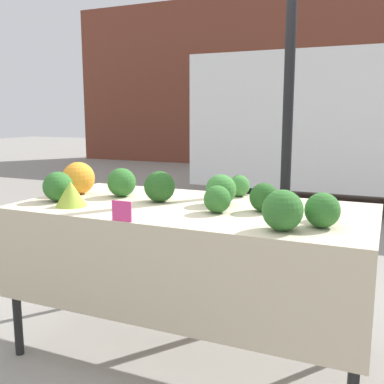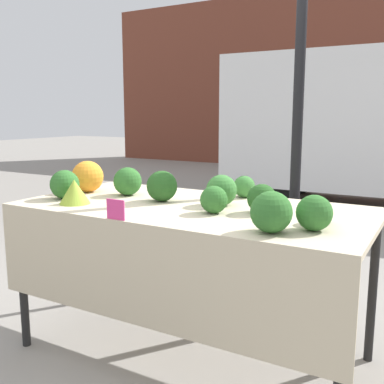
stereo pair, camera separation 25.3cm
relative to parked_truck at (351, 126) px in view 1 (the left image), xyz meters
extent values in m
plane|color=gray|center=(-0.44, -5.06, -1.24)|extent=(40.00, 40.00, 0.00)
cube|color=brown|center=(-0.44, 4.85, 1.04)|extent=(16.00, 0.60, 4.56)
cylinder|color=black|center=(-0.07, -4.30, -0.07)|extent=(0.07, 0.07, 2.34)
cube|color=white|center=(-0.50, 0.00, 0.08)|extent=(3.59, 1.88, 1.98)
cylinder|color=black|center=(-1.49, -0.76, -0.87)|extent=(0.73, 0.22, 0.73)
cylinder|color=black|center=(-1.49, 0.76, -0.87)|extent=(0.73, 0.22, 0.73)
cube|color=beige|center=(-0.44, -5.06, -0.35)|extent=(2.01, 0.99, 0.03)
cube|color=beige|center=(-0.44, -5.55, -0.61)|extent=(2.01, 0.01, 0.50)
cylinder|color=black|center=(-1.38, -5.49, -0.80)|extent=(0.05, 0.05, 0.88)
cylinder|color=black|center=(0.50, -5.49, -0.80)|extent=(0.05, 0.05, 0.88)
cylinder|color=black|center=(-1.38, -4.62, -0.80)|extent=(0.05, 0.05, 0.88)
cylinder|color=black|center=(0.50, -4.62, -0.80)|extent=(0.05, 0.05, 0.88)
sphere|color=orange|center=(-1.28, -5.00, -0.23)|extent=(0.21, 0.21, 0.21)
cone|color=#93B238|center=(-1.07, -5.34, -0.26)|extent=(0.18, 0.18, 0.14)
sphere|color=#2D6628|center=(0.15, -5.40, -0.24)|extent=(0.19, 0.19, 0.19)
sphere|color=#2D6628|center=(-1.23, -5.26, -0.24)|extent=(0.18, 0.18, 0.18)
sphere|color=#387533|center=(-0.29, -4.67, -0.26)|extent=(0.14, 0.14, 0.14)
sphere|color=#2D6628|center=(0.31, -5.27, -0.25)|extent=(0.16, 0.16, 0.16)
sphere|color=#336B2D|center=(0.30, -5.12, -0.28)|extent=(0.11, 0.11, 0.11)
sphere|color=#387533|center=(-0.30, -4.96, -0.24)|extent=(0.18, 0.18, 0.18)
sphere|color=#2D6628|center=(-0.25, -5.17, -0.26)|extent=(0.15, 0.15, 0.15)
sphere|color=#23511E|center=(-0.67, -5.03, -0.24)|extent=(0.19, 0.19, 0.19)
sphere|color=#23511E|center=(-0.03, -5.04, -0.25)|extent=(0.16, 0.16, 0.16)
sphere|color=#2D6628|center=(-0.97, -4.97, -0.24)|extent=(0.18, 0.18, 0.18)
cube|color=#E53D84|center=(-0.60, -5.54, -0.28)|extent=(0.11, 0.01, 0.10)
camera|label=1|loc=(0.58, -7.36, 0.19)|focal=42.00mm
camera|label=2|loc=(0.80, -7.25, 0.19)|focal=42.00mm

